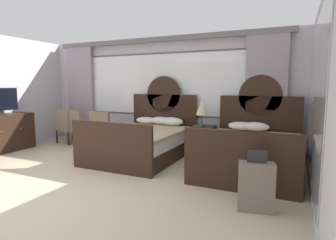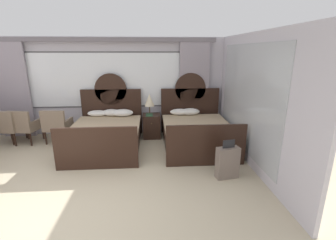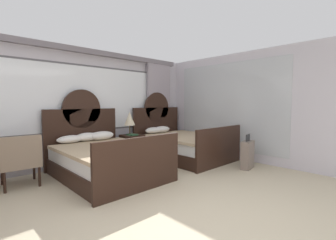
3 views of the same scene
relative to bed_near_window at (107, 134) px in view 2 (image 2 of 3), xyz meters
name	(u,v)px [view 2 (image 2 of 3)]	position (x,y,z in m)	size (l,w,h in m)	color
ground_plane	(67,220)	(-0.13, -2.70, -0.36)	(24.00, 24.00, 0.00)	#BCAD8E
wall_back_window	(106,85)	(-0.13, 1.15, 1.06)	(6.59, 0.22, 2.70)	silver
wall_right_mirror	(253,101)	(3.19, -1.05, 0.99)	(0.08, 4.45, 2.70)	silver
bed_near_window	(107,134)	(0.00, 0.00, 0.00)	(1.67, 2.23, 1.74)	black
bed_near_mirror	(196,132)	(2.23, -0.01, 0.00)	(1.67, 2.23, 1.74)	black
nightstand_between_beds	(152,126)	(1.12, 0.68, -0.03)	(0.47, 0.50, 0.65)	black
table_lamp_on_nightstand	(149,100)	(1.07, 0.71, 0.69)	(0.27, 0.27, 0.57)	brown
book_on_nightstand	(149,115)	(1.06, 0.58, 0.31)	(0.18, 0.26, 0.03)	#285133
armchair_by_window_left	(57,124)	(-1.35, 0.45, 0.13)	(0.64, 0.64, 0.90)	#84705B
armchair_by_window_centre	(24,125)	(-2.17, 0.45, 0.13)	(0.70, 0.70, 0.90)	#84705B
armchair_by_window_right	(9,125)	(-2.56, 0.45, 0.13)	(0.69, 0.69, 0.90)	#84705B
suitcase_on_floor	(227,163)	(2.53, -1.68, -0.05)	(0.45, 0.26, 0.76)	#75665B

